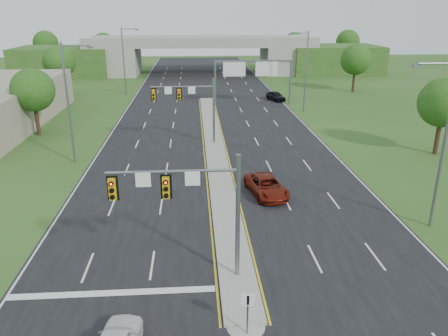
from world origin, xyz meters
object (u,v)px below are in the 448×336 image
car_far_a (267,186)px  overpass (202,58)px  signal_mast_near (193,199)px  signal_mast_far (192,101)px  keep_right_sign (248,307)px  car_far_c (276,96)px  sign_gantry (252,70)px

car_far_a → overpass: bearing=82.3°
signal_mast_near → signal_mast_far: 25.00m
signal_mast_far → keep_right_sign: size_ratio=3.18×
keep_right_sign → car_far_c: bearing=78.2°
signal_mast_far → car_far_c: size_ratio=1.67×
keep_right_sign → car_far_a: 15.86m
sign_gantry → overpass: bearing=100.8°
signal_mast_far → car_far_a: 15.60m
car_far_c → car_far_a: bearing=-120.3°
signal_mast_near → overpass: overpass is taller
car_far_c → signal_mast_far: bearing=-138.5°
signal_mast_near → keep_right_sign: size_ratio=3.18×
signal_mast_near → sign_gantry: 45.88m
overpass → signal_mast_far: bearing=-92.4°
signal_mast_near → signal_mast_far: bearing=90.0°
signal_mast_far → overpass: size_ratio=0.09×
keep_right_sign → car_far_a: bearing=77.6°
signal_mast_near → signal_mast_far: size_ratio=1.00×
sign_gantry → car_far_c: (4.32, 3.24, -4.51)m
signal_mast_far → keep_right_sign: bearing=-85.6°
overpass → car_far_a: size_ratio=15.55×
signal_mast_near → car_far_a: 13.02m
overpass → car_far_a: overpass is taller
keep_right_sign → car_far_c: (11.00, 52.69, -0.78)m
sign_gantry → car_far_a: sign_gantry is taller
sign_gantry → keep_right_sign: bearing=-97.7°
signal_mast_far → car_far_a: size_ratio=1.36×
signal_mast_near → keep_right_sign: 5.94m
signal_mast_near → car_far_a: signal_mast_near is taller
keep_right_sign → overpass: bearing=90.0°
keep_right_sign → car_far_c: size_ratio=0.53×
signal_mast_far → sign_gantry: bearing=65.9°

